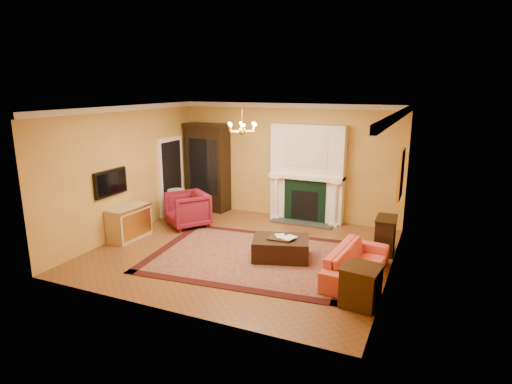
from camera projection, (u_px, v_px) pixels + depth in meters
The scene contains 26 objects.
floor at pixel (243, 251), 9.16m from camera, with size 6.00×5.50×0.02m, color brown.
ceiling at pixel (242, 108), 8.43m from camera, with size 6.00×5.50×0.02m, color white.
wall_back at pixel (288, 161), 11.25m from camera, with size 6.00×0.02×3.00m, color #DEAF4F.
wall_front at pixel (163, 220), 6.34m from camera, with size 6.00×0.02×3.00m, color #DEAF4F.
wall_left at pixel (126, 171), 9.96m from camera, with size 0.02×5.50×3.00m, color #DEAF4F.
wall_right at pixel (395, 197), 7.62m from camera, with size 0.02×5.50×3.00m, color #DEAF4F.
fireplace at pixel (307, 176), 10.92m from camera, with size 1.90×0.70×2.50m.
crown_molding at pixel (261, 109), 9.29m from camera, with size 6.00×5.50×0.12m.
doorway at pixel (171, 176), 11.56m from camera, with size 0.08×1.05×2.10m.
tv_panel at pixel (111, 183), 9.44m from camera, with size 0.09×0.95×0.58m.
gilt_mirror at pixel (401, 174), 8.84m from camera, with size 0.06×0.76×1.05m.
chandelier at pixel (242, 128), 8.52m from camera, with size 0.63×0.55×0.53m.
oriental_rug at pixel (252, 257), 8.81m from camera, with size 4.07×3.05×0.02m, color #480F19.
china_cabinet at pixel (208, 169), 11.96m from camera, with size 1.16×0.53×2.33m, color black.
wingback_armchair at pixel (187, 208), 10.65m from camera, with size 0.92×0.86×0.95m, color maroon.
pedestal_table at pixel (177, 202), 11.23m from camera, with size 0.44×0.44×0.80m.
commode at pixel (129, 223), 9.81m from camera, with size 0.48×1.01×0.76m, color #BEAD8B.
coral_sofa at pixel (357, 258), 7.78m from camera, with size 1.94×0.57×0.76m, color #E55748.
end_table at pixel (361, 287), 6.81m from camera, with size 0.55×0.55×0.64m, color #321A0D.
console_table at pixel (385, 236), 8.97m from camera, with size 0.38×0.66×0.74m, color black.
leather_ottoman at pixel (281, 248), 8.69m from camera, with size 1.12×0.81×0.42m, color black.
ottoman_tray at pixel (281, 238), 8.61m from camera, with size 0.47×0.37×0.03m, color black.
book_a at pixel (276, 231), 8.60m from camera, with size 0.19×0.02×0.26m, color gray.
book_b at pixel (285, 230), 8.58m from camera, with size 0.23×0.02×0.31m, color gray.
topiary_left at pixel (282, 165), 11.09m from camera, with size 0.14×0.14×0.39m.
topiary_right at pixel (333, 168), 10.55m from camera, with size 0.16×0.16×0.43m.
Camera 1 is at (3.70, -7.75, 3.44)m, focal length 30.00 mm.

